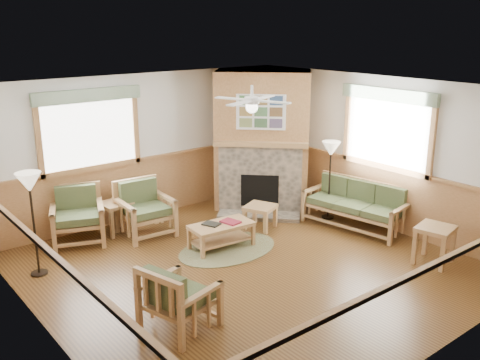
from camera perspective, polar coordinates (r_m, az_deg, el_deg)
floor at (r=8.23m, az=0.90°, el=-9.33°), size 6.00×6.00×0.01m
ceiling at (r=7.46m, az=1.00°, el=9.73°), size 6.00×6.00×0.01m
wall_back at (r=10.14m, az=-9.98°, el=3.56°), size 6.00×0.02×2.70m
wall_front at (r=5.89m, az=20.10°, el=-6.82°), size 6.00×0.02×2.70m
wall_left at (r=6.35m, az=-20.43°, el=-5.15°), size 0.02×6.00×2.70m
wall_right at (r=9.86m, az=14.49°, el=2.91°), size 0.02×6.00×2.70m
wainscot at (r=8.00m, az=0.92°, el=-5.75°), size 6.00×6.00×1.10m
fireplace at (r=10.53m, az=2.39°, el=4.27°), size 3.11×3.11×2.70m
window_back at (r=9.44m, az=-16.13°, el=9.49°), size 1.90×0.16×1.50m
window_right at (r=9.52m, az=15.82°, el=9.56°), size 0.16×1.90×1.50m
ceiling_fan at (r=7.88m, az=1.28°, el=9.80°), size 1.59×1.59×0.36m
sofa at (r=9.82m, az=12.15°, el=-2.66°), size 1.91×1.03×0.83m
armchair_back_left at (r=9.35m, az=-16.95°, el=-3.70°), size 1.08×1.08×0.93m
armchair_back_right at (r=9.40m, az=-10.07°, el=-3.08°), size 0.89×0.89×0.94m
armchair_left at (r=6.58m, az=-6.46°, el=-12.27°), size 0.92×0.92×0.85m
coffee_table at (r=8.83m, az=-1.99°, el=-5.95°), size 1.08×0.61×0.41m
end_table_chairs at (r=9.66m, az=-13.09°, el=-3.91°), size 0.55×0.53×0.56m
end_table_sofa at (r=8.77m, az=19.98°, el=-6.52°), size 0.63×0.61×0.60m
footstool at (r=9.63m, az=2.15°, el=-3.96°), size 0.65×0.65×0.43m
braided_rug at (r=8.84m, az=-1.32°, el=-7.36°), size 2.14×2.14×0.01m
floor_lamp_left at (r=8.26m, az=-21.14°, el=-4.45°), size 0.41×0.41×1.57m
floor_lamp_right at (r=10.10m, az=9.53°, el=-0.02°), size 0.43×0.43×1.49m
book_red at (r=8.79m, az=-1.03°, el=-4.39°), size 0.28×0.34×0.03m
book_dark at (r=8.72m, az=-3.08°, el=-4.63°), size 0.28×0.32×0.03m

